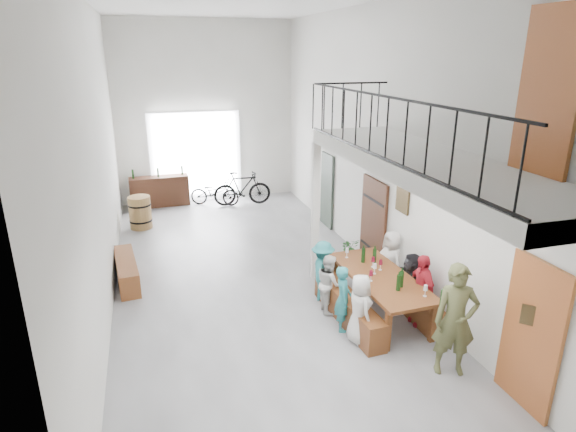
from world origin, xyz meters
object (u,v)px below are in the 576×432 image
object	(u,v)px
host_standing	(455,320)
side_bench	(127,271)
oak_barrel	(140,212)
tasting_table	(380,280)
bench_inner	(348,309)
serving_counter	(160,191)
bicycle_near	(215,193)

from	to	relation	value
host_standing	side_bench	bearing A→B (deg)	156.15
host_standing	oak_barrel	bearing A→B (deg)	139.36
tasting_table	host_standing	xyz separation A→B (m)	(0.28, -1.79, 0.16)
bench_inner	oak_barrel	bearing A→B (deg)	117.06
bench_inner	serving_counter	bearing A→B (deg)	107.09
bicycle_near	serving_counter	bearing A→B (deg)	98.95
bicycle_near	bench_inner	bearing A→B (deg)	-147.10
bench_inner	oak_barrel	xyz separation A→B (m)	(-3.47, 6.03, 0.19)
oak_barrel	serving_counter	distance (m)	2.00
tasting_table	side_bench	bearing A→B (deg)	146.60
bench_inner	bicycle_near	bearing A→B (deg)	96.55
serving_counter	bench_inner	bearing A→B (deg)	-73.11
side_bench	oak_barrel	world-z (taller)	oak_barrel
side_bench	serving_counter	distance (m)	5.27
serving_counter	side_bench	bearing A→B (deg)	-102.87
side_bench	serving_counter	bearing A→B (deg)	80.16
tasting_table	bicycle_near	world-z (taller)	bicycle_near
host_standing	tasting_table	bearing A→B (deg)	118.87
side_bench	tasting_table	bearing A→B (deg)	-31.61
side_bench	bicycle_near	bearing A→B (deg)	61.96
bench_inner	serving_counter	world-z (taller)	serving_counter
tasting_table	oak_barrel	distance (m)	7.26
bench_inner	side_bench	world-z (taller)	bench_inner
bicycle_near	host_standing	bearing A→B (deg)	-143.41
oak_barrel	bench_inner	bearing A→B (deg)	-60.10
bicycle_near	tasting_table	bearing A→B (deg)	-142.43
tasting_table	oak_barrel	bearing A→B (deg)	122.59
side_bench	oak_barrel	size ratio (longest dim) A/B	1.99
oak_barrel	bicycle_near	distance (m)	2.68
host_standing	bicycle_near	distance (m)	9.52
tasting_table	bench_inner	distance (m)	0.78
bench_inner	side_bench	bearing A→B (deg)	141.03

